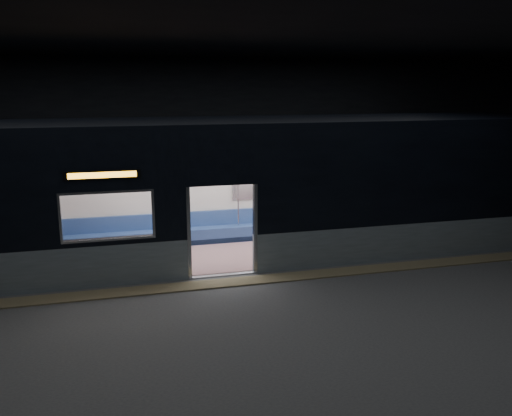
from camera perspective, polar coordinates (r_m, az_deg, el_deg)
name	(u,v)px	position (r m, az deg, el deg)	size (l,w,h in m)	color
station_floor	(233,293)	(11.23, -2.41, -8.91)	(24.00, 14.00, 0.01)	#47494C
station_envelope	(231,111)	(10.44, -2.60, 10.14)	(24.00, 14.00, 5.00)	black
tactile_strip	(228,283)	(11.72, -3.00, -7.86)	(22.80, 0.50, 0.03)	#8C7F59
metro_car	(210,183)	(13.13, -4.89, 2.67)	(18.00, 3.04, 3.35)	#8D9BA8
passenger	(330,207)	(15.28, 7.83, 0.10)	(0.44, 0.73, 1.41)	black
handbag	(335,213)	(15.11, 8.31, -0.53)	(0.32, 0.27, 0.16)	black
transit_map	(254,184)	(14.75, -0.22, 2.51)	(1.10, 0.03, 0.71)	white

